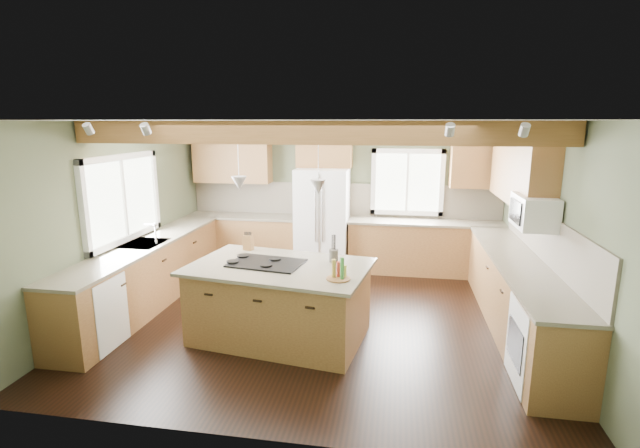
# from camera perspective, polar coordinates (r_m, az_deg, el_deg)

# --- Properties ---
(floor) EXTENTS (5.60, 5.60, 0.00)m
(floor) POSITION_cam_1_polar(r_m,az_deg,el_deg) (6.38, -0.09, -11.45)
(floor) COLOR black
(floor) RESTS_ON ground
(ceiling) EXTENTS (5.60, 5.60, 0.00)m
(ceiling) POSITION_cam_1_polar(r_m,az_deg,el_deg) (5.83, -0.10, 12.61)
(ceiling) COLOR silver
(ceiling) RESTS_ON wall_back
(wall_back) EXTENTS (5.60, 0.00, 5.60)m
(wall_back) POSITION_cam_1_polar(r_m,az_deg,el_deg) (8.40, 2.74, 3.66)
(wall_back) COLOR #4D553C
(wall_back) RESTS_ON ground
(wall_left) EXTENTS (0.00, 5.00, 5.00)m
(wall_left) POSITION_cam_1_polar(r_m,az_deg,el_deg) (6.99, -23.36, 0.84)
(wall_left) COLOR #4D553C
(wall_left) RESTS_ON ground
(wall_right) EXTENTS (0.00, 5.00, 5.00)m
(wall_right) POSITION_cam_1_polar(r_m,az_deg,el_deg) (6.17, 26.50, -0.90)
(wall_right) COLOR #4D553C
(wall_right) RESTS_ON ground
(ceiling_beam) EXTENTS (5.55, 0.26, 0.26)m
(ceiling_beam) POSITION_cam_1_polar(r_m,az_deg,el_deg) (5.21, -1.29, 11.19)
(ceiling_beam) COLOR brown
(ceiling_beam) RESTS_ON ceiling
(soffit_trim) EXTENTS (5.55, 0.20, 0.10)m
(soffit_trim) POSITION_cam_1_polar(r_m,az_deg,el_deg) (8.20, 2.75, 12.14)
(soffit_trim) COLOR brown
(soffit_trim) RESTS_ON ceiling
(backsplash_back) EXTENTS (5.58, 0.03, 0.58)m
(backsplash_back) POSITION_cam_1_polar(r_m,az_deg,el_deg) (8.40, 2.73, 3.04)
(backsplash_back) COLOR brown
(backsplash_back) RESTS_ON wall_back
(backsplash_right) EXTENTS (0.03, 3.70, 0.58)m
(backsplash_right) POSITION_cam_1_polar(r_m,az_deg,el_deg) (6.23, 26.16, -1.59)
(backsplash_right) COLOR brown
(backsplash_right) RESTS_ON wall_right
(base_cab_back_left) EXTENTS (2.02, 0.60, 0.88)m
(base_cab_back_left) POSITION_cam_1_polar(r_m,az_deg,el_deg) (8.68, -9.38, -2.00)
(base_cab_back_left) COLOR brown
(base_cab_back_left) RESTS_ON floor
(counter_back_left) EXTENTS (2.06, 0.64, 0.04)m
(counter_back_left) POSITION_cam_1_polar(r_m,az_deg,el_deg) (8.58, -9.48, 0.97)
(counter_back_left) COLOR #443C31
(counter_back_left) RESTS_ON base_cab_back_left
(base_cab_back_right) EXTENTS (2.62, 0.60, 0.88)m
(base_cab_back_right) POSITION_cam_1_polar(r_m,az_deg,el_deg) (8.25, 12.78, -2.92)
(base_cab_back_right) COLOR brown
(base_cab_back_right) RESTS_ON floor
(counter_back_right) EXTENTS (2.66, 0.64, 0.04)m
(counter_back_right) POSITION_cam_1_polar(r_m,az_deg,el_deg) (8.14, 12.93, 0.21)
(counter_back_right) COLOR #443C31
(counter_back_right) RESTS_ON base_cab_back_right
(base_cab_left) EXTENTS (0.60, 3.70, 0.88)m
(base_cab_left) POSITION_cam_1_polar(r_m,az_deg,el_deg) (7.09, -20.49, -5.96)
(base_cab_left) COLOR brown
(base_cab_left) RESTS_ON floor
(counter_left) EXTENTS (0.64, 3.74, 0.04)m
(counter_left) POSITION_cam_1_polar(r_m,az_deg,el_deg) (6.96, -20.78, -2.37)
(counter_left) COLOR #443C31
(counter_left) RESTS_ON base_cab_left
(base_cab_right) EXTENTS (0.60, 3.70, 0.88)m
(base_cab_right) POSITION_cam_1_polar(r_m,az_deg,el_deg) (6.37, 23.01, -8.26)
(base_cab_right) COLOR brown
(base_cab_right) RESTS_ON floor
(counter_right) EXTENTS (0.64, 3.74, 0.04)m
(counter_right) POSITION_cam_1_polar(r_m,az_deg,el_deg) (6.23, 23.37, -4.29)
(counter_right) COLOR #443C31
(counter_right) RESTS_ON base_cab_right
(upper_cab_back_left) EXTENTS (1.40, 0.35, 0.90)m
(upper_cab_back_left) POSITION_cam_1_polar(r_m,az_deg,el_deg) (8.62, -10.74, 8.03)
(upper_cab_back_left) COLOR brown
(upper_cab_back_left) RESTS_ON wall_back
(upper_cab_over_fridge) EXTENTS (0.96, 0.35, 0.70)m
(upper_cab_over_fridge) POSITION_cam_1_polar(r_m,az_deg,el_deg) (8.18, 0.54, 9.42)
(upper_cab_over_fridge) COLOR brown
(upper_cab_over_fridge) RESTS_ON wall_back
(upper_cab_right) EXTENTS (0.35, 2.20, 0.90)m
(upper_cab_right) POSITION_cam_1_polar(r_m,az_deg,el_deg) (6.88, 23.50, 6.15)
(upper_cab_right) COLOR brown
(upper_cab_right) RESTS_ON wall_right
(upper_cab_back_corner) EXTENTS (0.90, 0.35, 0.90)m
(upper_cab_back_corner) POSITION_cam_1_polar(r_m,az_deg,el_deg) (8.21, 18.94, 7.37)
(upper_cab_back_corner) COLOR brown
(upper_cab_back_corner) RESTS_ON wall_back
(window_left) EXTENTS (0.04, 1.60, 1.05)m
(window_left) POSITION_cam_1_polar(r_m,az_deg,el_deg) (6.98, -23.18, 2.93)
(window_left) COLOR white
(window_left) RESTS_ON wall_left
(window_back) EXTENTS (1.10, 0.04, 1.00)m
(window_back) POSITION_cam_1_polar(r_m,az_deg,el_deg) (8.29, 10.69, 5.09)
(window_back) COLOR white
(window_back) RESTS_ON wall_back
(sink) EXTENTS (0.50, 0.65, 0.03)m
(sink) POSITION_cam_1_polar(r_m,az_deg,el_deg) (6.96, -20.78, -2.33)
(sink) COLOR #262628
(sink) RESTS_ON counter_left
(faucet) EXTENTS (0.02, 0.02, 0.28)m
(faucet) POSITION_cam_1_polar(r_m,az_deg,el_deg) (6.84, -19.57, -1.24)
(faucet) COLOR #B2B2B7
(faucet) RESTS_ON sink
(dishwasher) EXTENTS (0.60, 0.60, 0.84)m
(dishwasher) POSITION_cam_1_polar(r_m,az_deg,el_deg) (6.07, -26.53, -9.71)
(dishwasher) COLOR white
(dishwasher) RESTS_ON floor
(oven) EXTENTS (0.60, 0.72, 0.84)m
(oven) POSITION_cam_1_polar(r_m,az_deg,el_deg) (5.21, 26.20, -13.32)
(oven) COLOR white
(oven) RESTS_ON floor
(microwave) EXTENTS (0.40, 0.70, 0.38)m
(microwave) POSITION_cam_1_polar(r_m,az_deg,el_deg) (6.01, 24.86, 1.38)
(microwave) COLOR white
(microwave) RESTS_ON wall_right
(pendant_left) EXTENTS (0.18, 0.18, 0.16)m
(pendant_left) POSITION_cam_1_polar(r_m,az_deg,el_deg) (5.55, -9.92, 4.97)
(pendant_left) COLOR #B2B2B7
(pendant_left) RESTS_ON ceiling
(pendant_right) EXTENTS (0.18, 0.18, 0.16)m
(pendant_right) POSITION_cam_1_polar(r_m,az_deg,el_deg) (5.16, -0.20, 4.61)
(pendant_right) COLOR #B2B2B7
(pendant_right) RESTS_ON ceiling
(refrigerator) EXTENTS (0.90, 0.74, 1.80)m
(refrigerator) POSITION_cam_1_polar(r_m,az_deg,el_deg) (8.15, 0.30, 0.53)
(refrigerator) COLOR white
(refrigerator) RESTS_ON floor
(island) EXTENTS (2.13, 1.49, 0.88)m
(island) POSITION_cam_1_polar(r_m,az_deg,el_deg) (5.71, -4.95, -9.67)
(island) COLOR brown
(island) RESTS_ON floor
(island_top) EXTENTS (2.28, 1.64, 0.04)m
(island_top) POSITION_cam_1_polar(r_m,az_deg,el_deg) (5.55, -5.04, -5.26)
(island_top) COLOR #443C31
(island_top) RESTS_ON island
(cooktop) EXTENTS (0.93, 0.69, 0.02)m
(cooktop) POSITION_cam_1_polar(r_m,az_deg,el_deg) (5.61, -6.59, -4.80)
(cooktop) COLOR black
(cooktop) RESTS_ON island_top
(knife_block) EXTENTS (0.14, 0.11, 0.20)m
(knife_block) POSITION_cam_1_polar(r_m,az_deg,el_deg) (6.21, -8.83, -2.27)
(knife_block) COLOR brown
(knife_block) RESTS_ON island_top
(utensil_crock) EXTENTS (0.15, 0.15, 0.15)m
(utensil_crock) POSITION_cam_1_polar(r_m,az_deg,el_deg) (5.64, 1.68, -3.90)
(utensil_crock) COLOR #453E37
(utensil_crock) RESTS_ON island_top
(bottle_tray) EXTENTS (0.34, 0.34, 0.24)m
(bottle_tray) POSITION_cam_1_polar(r_m,az_deg,el_deg) (5.01, 2.27, -5.53)
(bottle_tray) COLOR brown
(bottle_tray) RESTS_ON island_top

